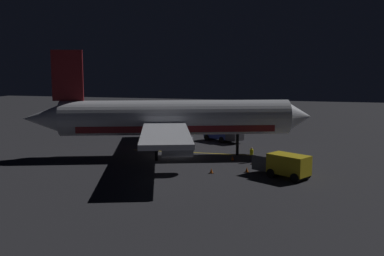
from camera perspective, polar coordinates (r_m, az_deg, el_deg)
name	(u,v)px	position (r m, az deg, el deg)	size (l,w,h in m)	color
ground_plane	(176,157)	(54.63, -2.04, -3.67)	(180.00, 180.00, 0.20)	#2A2A2F
apron_guide_stripe	(213,153)	(56.11, 2.63, -3.25)	(0.24, 20.91, 0.01)	gold
airliner	(171,119)	(53.87, -2.69, 1.15)	(32.99, 34.18, 12.73)	silver
baggage_truck	(283,165)	(44.95, 11.57, -4.67)	(4.72, 5.92, 2.35)	gold
catering_truck	(222,133)	(64.77, 3.87, -0.67)	(4.92, 6.20, 2.31)	navy
ground_crew_worker	(252,155)	(51.27, 7.60, -3.39)	(0.40, 0.40, 1.74)	black
traffic_cone_near_left	(233,158)	(52.17, 5.20, -3.86)	(0.50, 0.50, 0.55)	#EA590F
traffic_cone_near_right	(247,170)	(46.62, 7.00, -5.32)	(0.50, 0.50, 0.55)	#EA590F
traffic_cone_under_wing	(253,162)	(50.42, 7.78, -4.32)	(0.50, 0.50, 0.55)	#EA590F
traffic_cone_far	(211,171)	(45.89, 2.49, -5.49)	(0.50, 0.50, 0.55)	#EA590F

